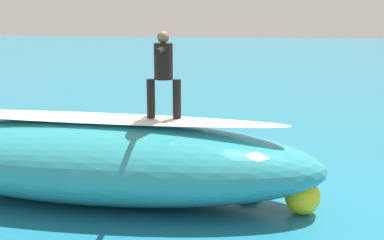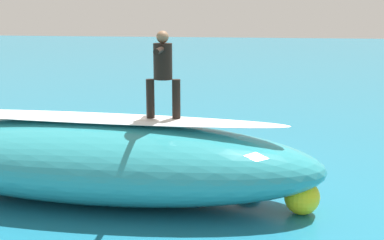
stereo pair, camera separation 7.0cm
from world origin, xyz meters
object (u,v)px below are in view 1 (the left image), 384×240
surfboard_paddling (212,152)px  surfer_paddling (216,146)px  surfboard_riding (164,121)px  buoy_marker (303,197)px  surfer_riding (163,68)px

surfboard_paddling → surfer_paddling: surfer_paddling is taller
surfboard_riding → buoy_marker: surfboard_riding is taller
surfboard_paddling → surfer_paddling: bearing=180.0°
surfer_paddling → buoy_marker: (-2.05, 3.78, 0.13)m
surfboard_paddling → buoy_marker: buoy_marker is taller
surfboard_riding → surfer_paddling: (-0.61, -3.65, -1.47)m
surfboard_riding → surfer_paddling: 3.98m
buoy_marker → surfboard_riding: bearing=-2.9°
surfer_paddling → buoy_marker: bearing=152.4°
buoy_marker → surfboard_paddling: bearing=-60.7°
surfer_paddling → surfboard_paddling: bearing=-0.0°
surfboard_riding → surfer_riding: 1.01m
surfer_riding → buoy_marker: size_ratio=1.46×
buoy_marker → surfer_riding: bearing=-2.9°
surfboard_riding → surfboard_paddling: bearing=-101.9°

